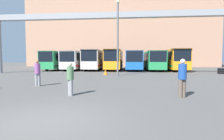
{
  "coord_description": "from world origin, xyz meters",
  "views": [
    {
      "loc": [
        2.49,
        -4.73,
        1.8
      ],
      "look_at": [
        0.09,
        19.92,
        0.3
      ],
      "focal_mm": 28.0,
      "sensor_mm": 36.0,
      "label": 1
    }
  ],
  "objects_px": {
    "bus_slot_2": "(97,59)",
    "pedestrian_near_center": "(38,72)",
    "bus_slot_4": "(133,60)",
    "pedestrian_near_left": "(70,78)",
    "traffic_cone": "(106,72)",
    "tire_stack": "(222,71)",
    "bus_slot_0": "(61,60)",
    "bus_slot_1": "(77,60)",
    "bus_slot_5": "(153,60)",
    "bus_slot_3": "(114,59)",
    "pedestrian_near_right": "(182,77)",
    "lamp_post": "(118,35)",
    "bus_slot_6": "(173,59)"
  },
  "relations": [
    {
      "from": "bus_slot_4",
      "to": "bus_slot_0",
      "type": "bearing_deg",
      "value": 179.66
    },
    {
      "from": "bus_slot_2",
      "to": "bus_slot_3",
      "type": "relative_size",
      "value": 1.12
    },
    {
      "from": "bus_slot_3",
      "to": "bus_slot_4",
      "type": "xyz_separation_m",
      "value": [
        3.25,
        0.33,
        -0.13
      ]
    },
    {
      "from": "bus_slot_0",
      "to": "bus_slot_2",
      "type": "xyz_separation_m",
      "value": [
        6.5,
        0.24,
        0.11
      ]
    },
    {
      "from": "traffic_cone",
      "to": "lamp_post",
      "type": "bearing_deg",
      "value": -37.9
    },
    {
      "from": "bus_slot_3",
      "to": "pedestrian_near_center",
      "type": "relative_size",
      "value": 6.04
    },
    {
      "from": "bus_slot_1",
      "to": "pedestrian_near_right",
      "type": "bearing_deg",
      "value": -61.58
    },
    {
      "from": "bus_slot_6",
      "to": "pedestrian_near_center",
      "type": "distance_m",
      "value": 23.12
    },
    {
      "from": "pedestrian_near_center",
      "to": "lamp_post",
      "type": "xyz_separation_m",
      "value": [
        4.88,
        7.93,
        3.51
      ]
    },
    {
      "from": "bus_slot_0",
      "to": "lamp_post",
      "type": "xyz_separation_m",
      "value": [
        11.01,
        -11.28,
        2.67
      ]
    },
    {
      "from": "bus_slot_5",
      "to": "pedestrian_near_right",
      "type": "height_order",
      "value": "bus_slot_5"
    },
    {
      "from": "bus_slot_2",
      "to": "bus_slot_5",
      "type": "height_order",
      "value": "bus_slot_2"
    },
    {
      "from": "bus_slot_1",
      "to": "lamp_post",
      "type": "bearing_deg",
      "value": -53.86
    },
    {
      "from": "bus_slot_1",
      "to": "bus_slot_6",
      "type": "height_order",
      "value": "bus_slot_6"
    },
    {
      "from": "bus_slot_0",
      "to": "bus_slot_1",
      "type": "bearing_deg",
      "value": -11.44
    },
    {
      "from": "bus_slot_0",
      "to": "pedestrian_near_left",
      "type": "distance_m",
      "value": 23.9
    },
    {
      "from": "bus_slot_4",
      "to": "tire_stack",
      "type": "distance_m",
      "value": 13.13
    },
    {
      "from": "pedestrian_near_center",
      "to": "tire_stack",
      "type": "relative_size",
      "value": 1.7
    },
    {
      "from": "tire_stack",
      "to": "bus_slot_0",
      "type": "bearing_deg",
      "value": 163.0
    },
    {
      "from": "traffic_cone",
      "to": "bus_slot_4",
      "type": "bearing_deg",
      "value": 70.8
    },
    {
      "from": "pedestrian_near_right",
      "to": "bus_slot_1",
      "type": "bearing_deg",
      "value": -78.81
    },
    {
      "from": "pedestrian_near_right",
      "to": "bus_slot_3",
      "type": "bearing_deg",
      "value": -94.15
    },
    {
      "from": "bus_slot_6",
      "to": "pedestrian_near_center",
      "type": "relative_size",
      "value": 6.06
    },
    {
      "from": "bus_slot_2",
      "to": "bus_slot_0",
      "type": "bearing_deg",
      "value": -177.87
    },
    {
      "from": "bus_slot_4",
      "to": "pedestrian_near_left",
      "type": "height_order",
      "value": "bus_slot_4"
    },
    {
      "from": "pedestrian_near_right",
      "to": "lamp_post",
      "type": "relative_size",
      "value": 0.22
    },
    {
      "from": "bus_slot_4",
      "to": "lamp_post",
      "type": "height_order",
      "value": "lamp_post"
    },
    {
      "from": "pedestrian_near_left",
      "to": "lamp_post",
      "type": "distance_m",
      "value": 11.4
    },
    {
      "from": "bus_slot_1",
      "to": "pedestrian_near_left",
      "type": "height_order",
      "value": "bus_slot_1"
    },
    {
      "from": "bus_slot_0",
      "to": "bus_slot_5",
      "type": "relative_size",
      "value": 1.04
    },
    {
      "from": "bus_slot_3",
      "to": "tire_stack",
      "type": "bearing_deg",
      "value": -26.03
    },
    {
      "from": "bus_slot_0",
      "to": "bus_slot_3",
      "type": "xyz_separation_m",
      "value": [
        9.75,
        -0.4,
        0.13
      ]
    },
    {
      "from": "pedestrian_near_right",
      "to": "tire_stack",
      "type": "distance_m",
      "value": 17.23
    },
    {
      "from": "bus_slot_2",
      "to": "pedestrian_near_center",
      "type": "xyz_separation_m",
      "value": [
        -0.38,
        -19.45,
        -0.95
      ]
    },
    {
      "from": "bus_slot_1",
      "to": "pedestrian_near_center",
      "type": "relative_size",
      "value": 5.75
    },
    {
      "from": "bus_slot_2",
      "to": "bus_slot_5",
      "type": "bearing_deg",
      "value": -2.7
    },
    {
      "from": "bus_slot_5",
      "to": "pedestrian_near_center",
      "type": "bearing_deg",
      "value": -118.08
    },
    {
      "from": "pedestrian_near_center",
      "to": "tire_stack",
      "type": "distance_m",
      "value": 21.38
    },
    {
      "from": "bus_slot_3",
      "to": "bus_slot_2",
      "type": "bearing_deg",
      "value": 168.77
    },
    {
      "from": "pedestrian_near_right",
      "to": "pedestrian_near_left",
      "type": "relative_size",
      "value": 1.1
    },
    {
      "from": "lamp_post",
      "to": "traffic_cone",
      "type": "bearing_deg",
      "value": 142.1
    },
    {
      "from": "lamp_post",
      "to": "bus_slot_2",
      "type": "bearing_deg",
      "value": 111.36
    },
    {
      "from": "bus_slot_0",
      "to": "pedestrian_near_center",
      "type": "xyz_separation_m",
      "value": [
        6.12,
        -19.21,
        -0.84
      ]
    },
    {
      "from": "bus_slot_0",
      "to": "bus_slot_6",
      "type": "xyz_separation_m",
      "value": [
        19.51,
        -0.39,
        0.14
      ]
    },
    {
      "from": "bus_slot_6",
      "to": "traffic_cone",
      "type": "distance_m",
      "value": 14.04
    },
    {
      "from": "bus_slot_4",
      "to": "pedestrian_near_left",
      "type": "distance_m",
      "value": 22.23
    },
    {
      "from": "bus_slot_0",
      "to": "bus_slot_2",
      "type": "relative_size",
      "value": 0.96
    },
    {
      "from": "pedestrian_near_center",
      "to": "traffic_cone",
      "type": "distance_m",
      "value": 9.73
    },
    {
      "from": "traffic_cone",
      "to": "tire_stack",
      "type": "height_order",
      "value": "tire_stack"
    },
    {
      "from": "bus_slot_6",
      "to": "pedestrian_near_center",
      "type": "height_order",
      "value": "bus_slot_6"
    }
  ]
}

